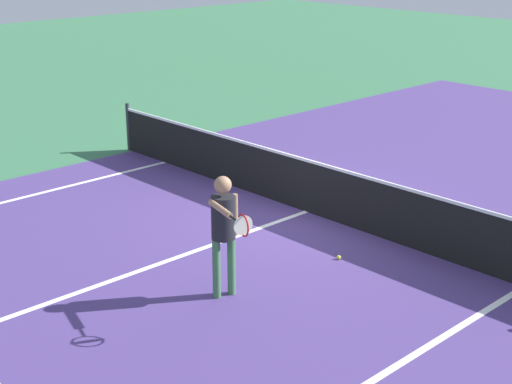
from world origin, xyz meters
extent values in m
plane|color=#38724C|center=(0.00, 0.00, 0.00)|extent=(60.00, 60.00, 0.00)
cube|color=#4C387A|center=(0.00, 0.00, 0.00)|extent=(10.62, 24.40, 0.00)
cube|color=white|center=(0.00, -3.20, 0.00)|extent=(0.10, 6.40, 0.01)
cylinder|color=#33383D|center=(-5.42, 0.00, 0.54)|extent=(0.09, 0.09, 1.07)
cube|color=black|center=(0.00, 0.00, 0.46)|extent=(10.85, 0.02, 0.91)
cube|color=white|center=(0.00, 0.00, 0.94)|extent=(10.85, 0.03, 0.05)
cylinder|color=#3F7247|center=(1.46, -3.07, 0.42)|extent=(0.11, 0.11, 0.84)
cylinder|color=#3F7247|center=(1.40, -3.28, 0.42)|extent=(0.11, 0.11, 0.84)
cylinder|color=black|center=(1.43, -3.18, 1.13)|extent=(0.32, 0.32, 0.59)
sphere|color=#A87A5B|center=(1.43, -3.18, 1.58)|extent=(0.23, 0.23, 0.23)
cylinder|color=#A87A5B|center=(1.48, -3.01, 1.14)|extent=(0.08, 0.08, 0.57)
cylinder|color=#A87A5B|center=(1.66, -3.42, 1.38)|extent=(0.57, 0.23, 0.08)
cylinder|color=black|center=(2.04, -3.52, 1.38)|extent=(0.22, 0.09, 0.03)
torus|color=red|center=(2.27, -3.59, 1.38)|extent=(0.28, 0.10, 0.28)
cylinder|color=silver|center=(2.27, -3.59, 1.38)|extent=(0.07, 0.24, 0.25)
sphere|color=#CCE033|center=(1.73, -1.15, 0.03)|extent=(0.07, 0.07, 0.07)
camera|label=1|loc=(8.45, -9.24, 4.70)|focal=53.32mm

